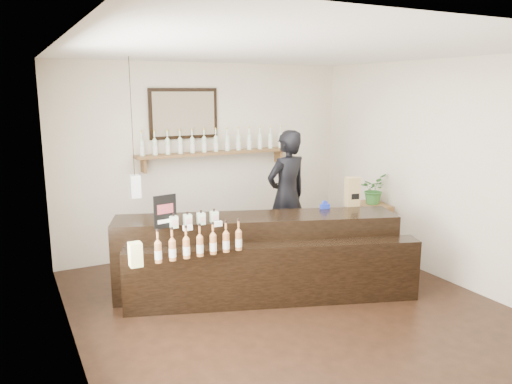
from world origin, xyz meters
name	(u,v)px	position (x,y,z in m)	size (l,w,h in m)	color
ground	(292,310)	(0.00, 0.00, 0.00)	(5.00, 5.00, 0.00)	black
room_shell	(294,159)	(0.00, 0.00, 1.70)	(5.00, 5.00, 5.00)	beige
back_wall_decor	(200,136)	(-0.14, 2.37, 1.75)	(2.66, 0.96, 1.69)	brown
counter	(261,259)	(-0.09, 0.58, 0.44)	(3.37, 1.98, 1.10)	black
promo_sign	(165,212)	(-1.21, 0.68, 1.12)	(0.26, 0.06, 0.37)	black
paper_bag	(352,192)	(1.26, 0.61, 1.13)	(0.20, 0.16, 0.37)	#987B49
tape_dispenser	(325,206)	(0.86, 0.63, 0.98)	(0.13, 0.06, 0.10)	#182BAA
side_cabinet	(371,230)	(2.00, 1.08, 0.40)	(0.48, 0.61, 0.79)	brown
potted_plant	(373,189)	(2.00, 1.08, 1.01)	(0.39, 0.34, 0.43)	#326E2C
shopkeeper	(287,187)	(0.84, 1.55, 1.06)	(0.77, 0.51, 2.11)	black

